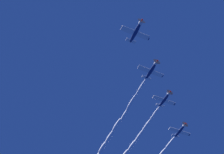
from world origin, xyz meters
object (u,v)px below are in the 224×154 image
at_px(airplane_left_wingman, 151,70).
at_px(airplane_right_wingman, 165,99).
at_px(airplane_slot_tail, 180,130).
at_px(airplane_lead, 136,31).

xyz_separation_m(airplane_left_wingman, airplane_right_wingman, (16.13, -1.15, 2.86)).
relative_size(airplane_left_wingman, airplane_right_wingman, 1.00).
xyz_separation_m(airplane_left_wingman, airplane_slot_tail, (31.79, -3.25, 0.46)).
relative_size(airplane_lead, airplane_right_wingman, 1.00).
xyz_separation_m(airplane_lead, airplane_right_wingman, (31.33, -1.88, 2.83)).
bearing_deg(airplane_slot_tail, airplane_right_wingman, 172.39).
distance_m(airplane_left_wingman, airplane_slot_tail, 31.96).
relative_size(airplane_lead, airplane_slot_tail, 1.00).
height_order(airplane_lead, airplane_slot_tail, airplane_slot_tail).
bearing_deg(airplane_right_wingman, airplane_lead, 176.56).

